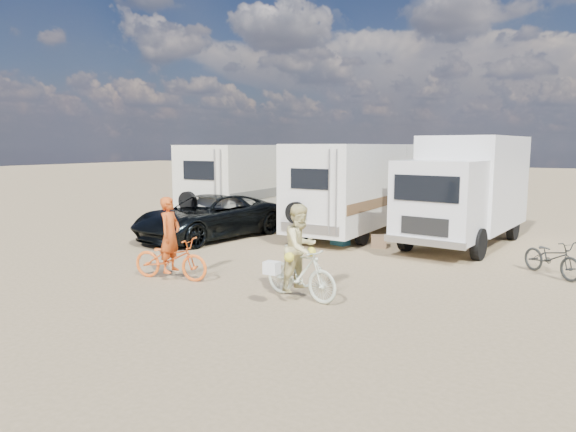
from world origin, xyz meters
The scene contains 12 objects.
ground centered at (0.00, 0.00, 0.00)m, with size 140.00×140.00×0.00m, color #9A825C.
rv_main centered at (0.00, 7.11, 1.57)m, with size 2.32×7.53×3.15m, color white, non-canonical shape.
rv_left centered at (-4.62, 7.43, 1.56)m, with size 2.42×7.46×3.12m, color silver, non-canonical shape.
box_truck centered at (3.72, 6.44, 1.70)m, with size 2.35×6.29×3.39m, color silver, non-canonical shape.
dark_suv centered at (-3.96, 3.44, 0.74)m, with size 2.44×5.29×1.47m, color black.
bike_man centered at (-1.34, -1.24, 0.49)m, with size 0.66×1.88×0.99m, color orange.
bike_woman centered at (2.01, -1.10, 0.54)m, with size 0.51×1.81×1.09m, color beige.
rider_man centered at (-1.34, -1.24, 0.88)m, with size 0.64×0.42×1.75m, color #C04916.
rider_woman centered at (2.01, -1.10, 0.88)m, with size 0.86×0.67×1.77m, color #DBCD86.
bike_parked centered at (6.36, 3.52, 0.45)m, with size 0.60×1.71×0.90m, color black.
cooler centered at (0.38, 4.56, 0.21)m, with size 0.52×0.38×0.42m, color teal.
crate centered at (1.56, 4.79, 0.18)m, with size 0.45×0.45×0.36m, color #8B6A48.
Camera 1 is at (6.82, -10.01, 3.10)m, focal length 31.93 mm.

